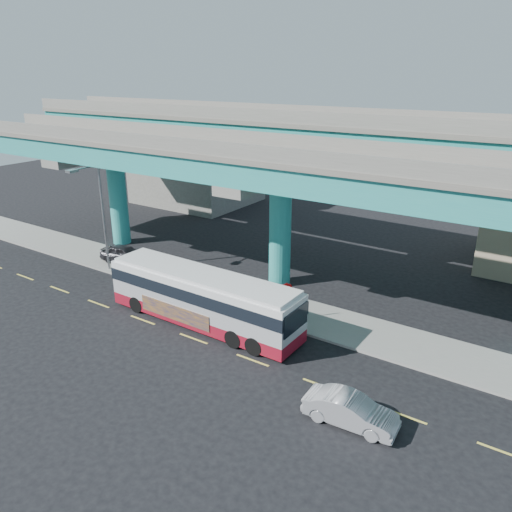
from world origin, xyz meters
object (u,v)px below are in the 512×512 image
Objects in this scene: transit_bus at (203,296)px; stop_sign at (287,294)px; sedan at (350,411)px; parked_car at (125,254)px; street_lamp at (95,203)px.

stop_sign is at bearing 34.66° from transit_bus.
stop_sign reaches higher than sedan.
transit_bus is 3.01× the size of parked_car.
parked_car is (-11.19, 4.14, -0.94)m from transit_bus.
street_lamp reaches higher than transit_bus.
parked_car is 0.53× the size of street_lamp.
parked_car is 15.34m from stop_sign.
street_lamp is at bearing 72.73° from sedan.
sedan is 1.68× the size of stop_sign.
street_lamp reaches higher than sedan.
parked_car is at bearing 67.58° from sedan.
street_lamp is 15.68m from stop_sign.
sedan is at bearing -65.88° from stop_sign.
stop_sign is at bearing 44.21° from sedan.
transit_bus is at bearing -120.75° from parked_car.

